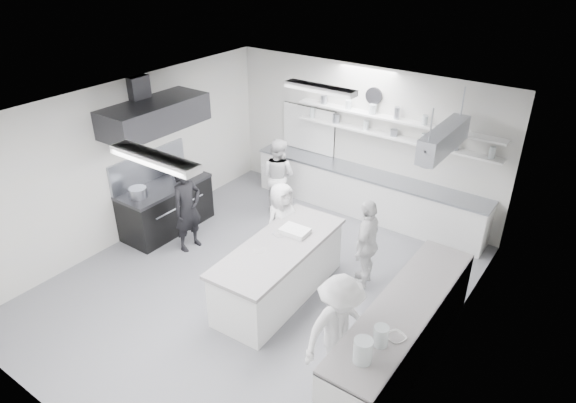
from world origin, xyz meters
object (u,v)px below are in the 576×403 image
Objects in this scene: cook_back at (278,176)px; back_counter at (365,194)px; stove at (166,208)px; prep_island at (279,271)px; cook_stove at (188,209)px; right_counter at (402,334)px.

back_counter is at bearing -152.65° from cook_back.
prep_island is (3.05, -0.40, 0.00)m from stove.
back_counter reaches higher than prep_island.
cook_stove is at bearing -123.96° from back_counter.
back_counter is (2.90, 2.80, 0.01)m from stove.
stove is at bearing 80.68° from cook_stove.
cook_stove is 1.02× the size of cook_back.
cook_stove is (-4.39, 0.37, 0.35)m from right_counter.
cook_stove is at bearing 72.80° from cook_back.
stove is at bearing 50.05° from cook_back.
stove is 1.10× the size of cook_stove.
cook_stove is (-2.19, 0.17, 0.37)m from prep_island.
stove is 1.11× the size of cook_back.
cook_back is at bearing 147.72° from right_counter.
right_counter is 4.62m from cook_back.
cook_stove is at bearing -14.81° from stove.
cook_stove is at bearing 173.11° from prep_island.
prep_island is at bearing 122.98° from cook_back.
cook_stove is (-2.04, -3.03, 0.36)m from back_counter.
right_counter is 2.01× the size of cook_stove.
right_counter is 2.04× the size of cook_back.
back_counter is 1.52× the size of right_counter.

